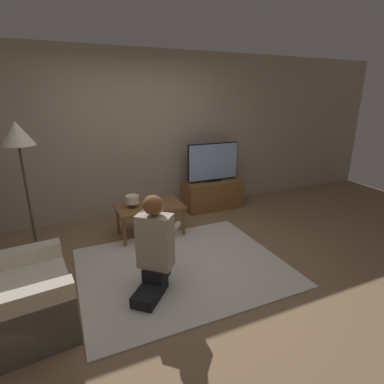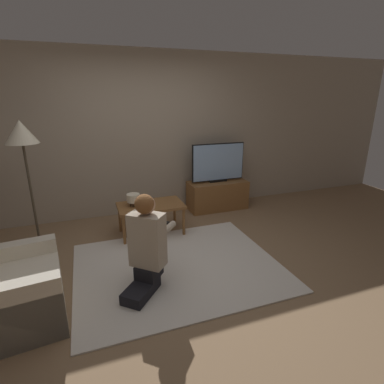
# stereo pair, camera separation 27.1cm
# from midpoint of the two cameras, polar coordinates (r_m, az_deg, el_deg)

# --- Properties ---
(ground_plane) EXTENTS (10.00, 10.00, 0.00)m
(ground_plane) POSITION_cam_midpoint_polar(r_m,az_deg,el_deg) (3.61, -0.48, -14.11)
(ground_plane) COLOR #896B4C
(wall_back) EXTENTS (10.00, 0.06, 2.60)m
(wall_back) POSITION_cam_midpoint_polar(r_m,az_deg,el_deg) (4.96, -8.08, 10.65)
(wall_back) COLOR tan
(wall_back) RESTS_ON ground_plane
(rug) EXTENTS (2.31, 1.87, 0.02)m
(rug) POSITION_cam_midpoint_polar(r_m,az_deg,el_deg) (3.60, -0.48, -14.00)
(rug) COLOR silver
(rug) RESTS_ON ground_plane
(tv_stand) EXTENTS (1.02, 0.44, 0.49)m
(tv_stand) POSITION_cam_midpoint_polar(r_m,az_deg,el_deg) (5.28, 6.31, -0.59)
(tv_stand) COLOR brown
(tv_stand) RESTS_ON ground_plane
(tv) EXTENTS (0.94, 0.08, 0.66)m
(tv) POSITION_cam_midpoint_polar(r_m,az_deg,el_deg) (5.13, 6.52, 5.58)
(tv) COLOR black
(tv) RESTS_ON tv_stand
(coffee_table) EXTENTS (0.91, 0.53, 0.45)m
(coffee_table) POSITION_cam_midpoint_polar(r_m,az_deg,el_deg) (4.26, -6.07, -2.99)
(coffee_table) COLOR brown
(coffee_table) RESTS_ON ground_plane
(floor_lamp) EXTENTS (0.37, 0.37, 1.65)m
(floor_lamp) POSITION_cam_midpoint_polar(r_m,az_deg,el_deg) (3.97, -27.91, 8.49)
(floor_lamp) COLOR #4C4233
(floor_lamp) RESTS_ON ground_plane
(armchair) EXTENTS (0.91, 0.95, 0.93)m
(armchair) POSITION_cam_midpoint_polar(r_m,az_deg,el_deg) (3.08, -29.92, -16.38)
(armchair) COLOR beige
(armchair) RESTS_ON ground_plane
(person_kneeling) EXTENTS (0.70, 0.75, 1.01)m
(person_kneeling) POSITION_cam_midpoint_polar(r_m,az_deg,el_deg) (3.03, -6.06, -9.72)
(person_kneeling) COLOR black
(person_kneeling) RESTS_ON rug
(table_lamp) EXTENTS (0.18, 0.18, 0.17)m
(table_lamp) POSITION_cam_midpoint_polar(r_m,az_deg,el_deg) (4.20, -9.31, -1.30)
(table_lamp) COLOR #4C3823
(table_lamp) RESTS_ON coffee_table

